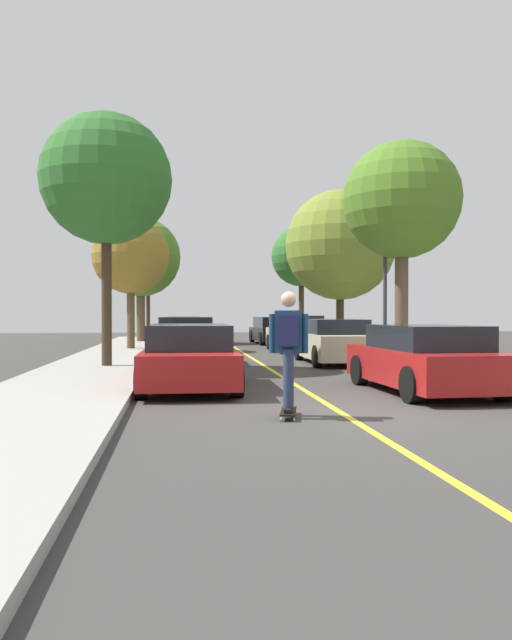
{
  "coord_description": "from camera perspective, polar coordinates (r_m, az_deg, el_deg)",
  "views": [
    {
      "loc": [
        -2.48,
        -9.27,
        1.54
      ],
      "look_at": [
        -0.26,
        8.19,
        1.35
      ],
      "focal_mm": 34.02,
      "sensor_mm": 36.0,
      "label": 1
    }
  ],
  "objects": [
    {
      "name": "street_tree_right_far",
      "position": [
        34.65,
        4.29,
        5.96
      ],
      "size": [
        3.42,
        3.42,
        6.35
      ],
      "color": "#3D2D1E",
      "rests_on": "sidewalk_right"
    },
    {
      "name": "sidewalk_left",
      "position": [
        9.64,
        -20.63,
        -8.17
      ],
      "size": [
        2.76,
        56.0,
        0.14
      ],
      "primitive_type": "cube",
      "color": "#9E9B93",
      "rests_on": "ground"
    },
    {
      "name": "parked_car_left_farthest",
      "position": [
        31.52,
        -6.84,
        -0.92
      ],
      "size": [
        1.97,
        4.55,
        1.38
      ],
      "color": "#B7B7BC",
      "rests_on": "ground"
    },
    {
      "name": "parked_car_right_farthest",
      "position": [
        30.8,
        1.62,
        -0.98
      ],
      "size": [
        2.04,
        4.6,
        1.36
      ],
      "color": "black",
      "rests_on": "ground"
    },
    {
      "name": "ground",
      "position": [
        9.72,
        7.73,
        -8.48
      ],
      "size": [
        80.0,
        80.0,
        0.0
      ],
      "primitive_type": "plane",
      "color": "#3D3A38"
    },
    {
      "name": "center_line",
      "position": [
        13.59,
        3.35,
        -5.86
      ],
      "size": [
        0.12,
        39.2,
        0.01
      ],
      "primitive_type": "cube",
      "color": "gold",
      "rests_on": "ground"
    },
    {
      "name": "fire_hydrant",
      "position": [
        14.67,
        18.0,
        -3.52
      ],
      "size": [
        0.2,
        0.2,
        0.7
      ],
      "color": "#B2140F",
      "rests_on": "sidewalk_right"
    },
    {
      "name": "street_tree_left_far",
      "position": [
        31.33,
        -10.79,
        5.8
      ],
      "size": [
        4.01,
        4.01,
        6.26
      ],
      "color": "brown",
      "rests_on": "sidewalk_left"
    },
    {
      "name": "parked_car_left_far",
      "position": [
        25.1,
        -6.74,
        -1.35
      ],
      "size": [
        1.88,
        4.35,
        1.37
      ],
      "color": "#38383D",
      "rests_on": "ground"
    },
    {
      "name": "parked_car_right_nearest",
      "position": [
        12.26,
        15.57,
        -3.58
      ],
      "size": [
        2.03,
        4.18,
        1.31
      ],
      "color": "maroon",
      "rests_on": "ground"
    },
    {
      "name": "street_tree_right_near",
      "position": [
        26.54,
        7.92,
        6.98
      ],
      "size": [
        4.74,
        4.74,
        6.72
      ],
      "color": "#3D2D1E",
      "rests_on": "sidewalk_right"
    },
    {
      "name": "street_tree_left_nearest",
      "position": [
        17.1,
        -13.9,
        12.69
      ],
      "size": [
        3.5,
        3.5,
        6.75
      ],
      "color": "#3D2D1E",
      "rests_on": "sidewalk_left"
    },
    {
      "name": "parked_car_right_near",
      "position": [
        18.78,
        7.4,
        -2.03
      ],
      "size": [
        1.96,
        4.24,
        1.36
      ],
      "color": "#BCAD89",
      "rests_on": "ground"
    },
    {
      "name": "skateboard",
      "position": [
        9.06,
        3.07,
        -8.58
      ],
      "size": [
        0.4,
        0.87,
        0.1
      ],
      "color": "black",
      "rests_on": "ground"
    },
    {
      "name": "streetlamp",
      "position": [
        19.78,
        12.05,
        6.59
      ],
      "size": [
        0.36,
        0.24,
        6.1
      ],
      "color": "#38383D",
      "rests_on": "sidewalk_right"
    },
    {
      "name": "skateboarder",
      "position": [
        8.92,
        3.07,
        -2.17
      ],
      "size": [
        0.59,
        0.71,
        1.76
      ],
      "color": "black",
      "rests_on": "skateboard"
    },
    {
      "name": "parked_car_left_near",
      "position": [
        18.39,
        -6.56,
        -2.02
      ],
      "size": [
        1.92,
        4.1,
        1.43
      ],
      "color": "#B7B7BC",
      "rests_on": "ground"
    },
    {
      "name": "street_tree_left_near",
      "position": [
        24.93,
        -11.71,
        5.94
      ],
      "size": [
        3.1,
        3.1,
        5.28
      ],
      "color": "brown",
      "rests_on": "sidewalk_left"
    },
    {
      "name": "parked_car_left_nearest",
      "position": [
        12.68,
        -6.25,
        -3.38
      ],
      "size": [
        2.03,
        4.71,
        1.31
      ],
      "color": "maroon",
      "rests_on": "ground"
    },
    {
      "name": "street_tree_right_nearest",
      "position": [
        19.76,
        13.55,
        10.82
      ],
      "size": [
        3.66,
        3.66,
        6.77
      ],
      "color": "brown",
      "rests_on": "sidewalk_right"
    },
    {
      "name": "parked_car_right_far",
      "position": [
        24.59,
        3.89,
        -1.33
      ],
      "size": [
        2.01,
        4.55,
        1.45
      ],
      "color": "#BCAD89",
      "rests_on": "ground"
    },
    {
      "name": "street_tree_left_farthest",
      "position": [
        38.56,
        -10.12,
        4.64
      ],
      "size": [
        2.91,
        2.91,
        5.59
      ],
      "color": "#3D2D1E",
      "rests_on": "sidewalk_left"
    }
  ]
}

